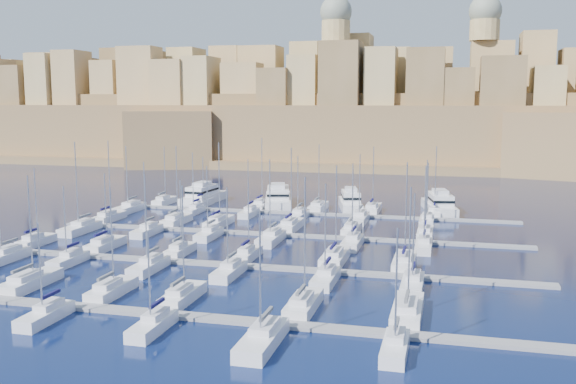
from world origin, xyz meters
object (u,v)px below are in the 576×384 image
(sailboat_2, at_px, (112,290))
(sailboat_4, at_px, (303,304))
(motor_yacht_a, at_px, (203,195))
(motor_yacht_d, at_px, (439,204))
(motor_yacht_b, at_px, (278,197))
(motor_yacht_c, at_px, (351,202))

(sailboat_2, height_order, sailboat_4, sailboat_4)
(motor_yacht_a, distance_m, motor_yacht_d, 53.32)
(sailboat_4, relative_size, motor_yacht_b, 0.78)
(motor_yacht_b, bearing_deg, sailboat_2, -91.29)
(motor_yacht_c, xyz_separation_m, motor_yacht_d, (18.77, 1.15, 0.00))
(sailboat_2, bearing_deg, motor_yacht_a, 102.92)
(motor_yacht_a, bearing_deg, motor_yacht_c, -1.51)
(motor_yacht_c, bearing_deg, sailboat_4, -85.63)
(motor_yacht_b, xyz_separation_m, motor_yacht_d, (35.68, -1.03, 0.00))
(sailboat_2, height_order, motor_yacht_d, sailboat_2)
(motor_yacht_b, bearing_deg, motor_yacht_c, -7.34)
(sailboat_2, distance_m, motor_yacht_b, 71.26)
(sailboat_2, xyz_separation_m, sailboat_4, (23.77, 0.25, 0.02))
(motor_yacht_a, relative_size, motor_yacht_d, 0.95)
(sailboat_4, xyz_separation_m, motor_yacht_c, (-5.26, 68.81, 0.97))
(motor_yacht_a, bearing_deg, sailboat_4, -60.27)
(motor_yacht_d, bearing_deg, sailboat_4, -100.93)
(motor_yacht_b, xyz_separation_m, motor_yacht_c, (16.91, -2.18, -0.00))
(motor_yacht_d, bearing_deg, motor_yacht_b, 178.34)
(sailboat_2, relative_size, motor_yacht_b, 0.68)
(motor_yacht_b, height_order, motor_yacht_c, same)
(sailboat_4, distance_m, motor_yacht_c, 69.01)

